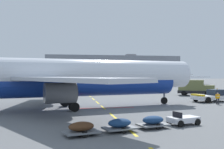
{
  "coord_description": "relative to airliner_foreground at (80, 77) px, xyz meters",
  "views": [
    {
      "loc": [
        13.12,
        -11.3,
        4.26
      ],
      "look_at": [
        19.82,
        26.1,
        4.26
      ],
      "focal_mm": 42.33,
      "sensor_mm": 36.0,
      "label": 1
    }
  ],
  "objects": [
    {
      "name": "fuel_service_truck",
      "position": [
        24.1,
        16.15,
        -2.3
      ],
      "size": [
        7.11,
        5.97,
        3.14
      ],
      "color": "black",
      "rests_on": "ground"
    },
    {
      "name": "ground",
      "position": [
        25.0,
        17.78,
        -3.95
      ],
      "size": [
        400.0,
        400.0,
        0.0
      ],
      "primitive_type": "plane",
      "color": "slate"
    },
    {
      "name": "terminal_satellite",
      "position": [
        27.15,
        128.45,
        3.8
      ],
      "size": [
        79.76,
        24.43,
        17.07
      ],
      "color": "gray",
      "rests_on": "ground"
    },
    {
      "name": "airliner_mid_left",
      "position": [
        47.35,
        78.82,
        -0.62
      ],
      "size": [
        23.72,
        25.79,
        10.28
      ],
      "color": "white",
      "rests_on": "ground"
    },
    {
      "name": "ground_crew_worker",
      "position": [
        19.67,
        0.97,
        -3.02
      ],
      "size": [
        0.67,
        0.32,
        1.65
      ],
      "color": "#232328",
      "rests_on": "ground"
    },
    {
      "name": "airliner_foreground",
      "position": [
        0.0,
        0.0,
        0.0
      ],
      "size": [
        34.63,
        33.9,
        12.2
      ],
      "color": "silver",
      "rests_on": "ground"
    },
    {
      "name": "pushback_tug",
      "position": [
        20.97,
        4.37,
        -3.05
      ],
      "size": [
        6.41,
        4.02,
        2.08
      ],
      "color": "silver",
      "rests_on": "ground"
    },
    {
      "name": "apron_paint_markings",
      "position": [
        3.0,
        15.22,
        -3.95
      ],
      "size": [
        8.0,
        93.72,
        0.01
      ],
      "color": "yellow",
      "rests_on": "ground"
    },
    {
      "name": "baggage_train",
      "position": [
        3.6,
        -13.9,
        -3.42
      ],
      "size": [
        11.55,
        4.64,
        1.14
      ],
      "color": "silver",
      "rests_on": "ground"
    }
  ]
}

